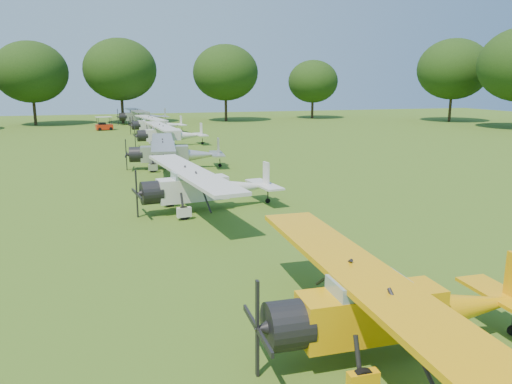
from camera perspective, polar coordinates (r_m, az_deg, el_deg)
The scene contains 9 objects.
ground at distance 25.66m, azimuth -6.00°, elevation -2.04°, with size 160.00×160.00×0.00m, color #345415.
tree_belt at distance 25.92m, azimuth 1.60°, elevation 16.08°, with size 137.36×130.27×14.52m.
aircraft_2 at distance 12.44m, azimuth 15.29°, elevation -12.19°, with size 7.23×11.48×2.27m.
aircraft_3 at distance 25.32m, azimuth -6.05°, elevation 0.89°, with size 7.40×11.75×2.31m.
aircraft_4 at distance 37.88m, azimuth -9.60°, elevation 4.65°, with size 7.32×11.65×2.29m.
aircraft_5 at distance 51.52m, azimuth -10.02°, elevation 6.68°, with size 7.26×11.56×2.27m.
aircraft_6 at distance 64.45m, azimuth -11.41°, elevation 7.72°, with size 7.00×11.09×2.18m.
aircraft_7 at distance 78.62m, azimuth -12.99°, elevation 8.58°, with size 7.71×12.25×2.41m.
golf_cart at distance 70.22m, azimuth -16.99°, elevation 7.26°, with size 2.32×1.68×1.80m.
Camera 1 is at (-4.43, -24.44, 6.44)m, focal length 35.00 mm.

